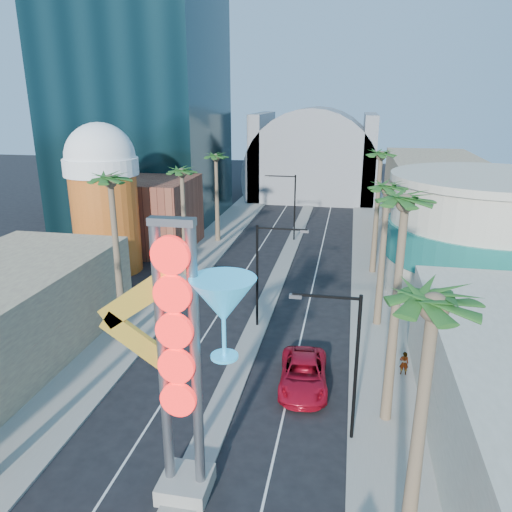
{
  "coord_description": "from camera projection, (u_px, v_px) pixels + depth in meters",
  "views": [
    {
      "loc": [
        6.44,
        -14.02,
        16.85
      ],
      "look_at": [
        -0.34,
        21.32,
        5.23
      ],
      "focal_mm": 35.0,
      "sensor_mm": 36.0,
      "label": 1
    }
  ],
  "objects": [
    {
      "name": "streetlight_2",
      "position": [
        347.0,
        355.0,
        24.22
      ],
      "size": [
        3.45,
        0.25,
        8.0
      ],
      "color": "black",
      "rests_on": "ground"
    },
    {
      "name": "pedestrian_a",
      "position": [
        404.0,
        363.0,
        31.08
      ],
      "size": [
        0.57,
        0.38,
        1.56
      ],
      "primitive_type": "imported",
      "rotation": [
        0.0,
        0.0,
        3.15
      ],
      "color": "gray",
      "rests_on": "sidewalk_east"
    },
    {
      "name": "streetlight_0",
      "position": [
        264.0,
        267.0,
        36.52
      ],
      "size": [
        3.79,
        0.25,
        8.0
      ],
      "color": "black",
      "rests_on": "ground"
    },
    {
      "name": "palm_1",
      "position": [
        111.0,
        192.0,
        32.67
      ],
      "size": [
        2.4,
        2.4,
        12.7
      ],
      "color": "brown",
      "rests_on": "ground"
    },
    {
      "name": "red_pickup",
      "position": [
        303.0,
        374.0,
        30.03
      ],
      "size": [
        3.27,
        6.29,
        1.69
      ],
      "primitive_type": "imported",
      "rotation": [
        0.0,
        0.0,
        0.08
      ],
      "color": "#B80E24",
      "rests_on": "ground"
    },
    {
      "name": "beer_mug",
      "position": [
        104.0,
        193.0,
        48.1
      ],
      "size": [
        7.0,
        7.0,
        14.5
      ],
      "color": "#A85216",
      "rests_on": "ground"
    },
    {
      "name": "palm_7",
      "position": [
        380.0,
        163.0,
        46.27
      ],
      "size": [
        2.4,
        2.4,
        12.7
      ],
      "color": "brown",
      "rests_on": "ground"
    },
    {
      "name": "streetlight_1",
      "position": [
        290.0,
        201.0,
        59.15
      ],
      "size": [
        3.79,
        0.25,
        8.0
      ],
      "color": "black",
      "rests_on": "ground"
    },
    {
      "name": "palm_2",
      "position": [
        182.0,
        179.0,
        46.17
      ],
      "size": [
        2.4,
        2.4,
        11.2
      ],
      "color": "brown",
      "rests_on": "ground"
    },
    {
      "name": "palm_3",
      "position": [
        216.0,
        162.0,
        57.38
      ],
      "size": [
        2.4,
        2.4,
        11.2
      ],
      "color": "brown",
      "rests_on": "ground"
    },
    {
      "name": "median",
      "position": [
        288.0,
        255.0,
        54.92
      ],
      "size": [
        1.6,
        84.0,
        0.15
      ],
      "primitive_type": "cube",
      "color": "gray",
      "rests_on": "ground"
    },
    {
      "name": "palm_4",
      "position": [
        431.0,
        327.0,
        14.63
      ],
      "size": [
        2.4,
        2.4,
        12.2
      ],
      "color": "brown",
      "rests_on": "ground"
    },
    {
      "name": "palm_6",
      "position": [
        387.0,
        198.0,
        35.33
      ],
      "size": [
        2.4,
        2.4,
        11.7
      ],
      "color": "brown",
      "rests_on": "ground"
    },
    {
      "name": "pedestrian_b",
      "position": [
        431.0,
        403.0,
        26.95
      ],
      "size": [
        0.95,
        0.84,
        1.65
      ],
      "primitive_type": "imported",
      "rotation": [
        0.0,
        0.0,
        2.83
      ],
      "color": "gray",
      "rests_on": "sidewalk_east"
    },
    {
      "name": "filler_east",
      "position": [
        431.0,
        199.0,
        59.88
      ],
      "size": [
        10.0,
        20.0,
        10.0
      ],
      "primitive_type": "cube",
      "color": "#8D705B",
      "rests_on": "ground"
    },
    {
      "name": "sidewalk_west",
      "position": [
        197.0,
        258.0,
        53.82
      ],
      "size": [
        5.0,
        100.0,
        0.15
      ],
      "primitive_type": "cube",
      "color": "gray",
      "rests_on": "ground"
    },
    {
      "name": "canopy",
      "position": [
        314.0,
        172.0,
        85.39
      ],
      "size": [
        22.0,
        16.0,
        22.0
      ],
      "color": "slate",
      "rests_on": "ground"
    },
    {
      "name": "neon_sign",
      "position": [
        198.0,
        347.0,
        19.81
      ],
      "size": [
        6.53,
        2.6,
        12.55
      ],
      "color": "gray",
      "rests_on": "ground"
    },
    {
      "name": "palm_5",
      "position": [
        404.0,
        218.0,
        23.7
      ],
      "size": [
        2.4,
        2.4,
        13.2
      ],
      "color": "brown",
      "rests_on": "ground"
    },
    {
      "name": "sidewalk_east",
      "position": [
        377.0,
        269.0,
        50.41
      ],
      "size": [
        5.0,
        100.0,
        0.15
      ],
      "primitive_type": "cube",
      "color": "gray",
      "rests_on": "ground"
    },
    {
      "name": "hotel_tower",
      "position": [
        136.0,
        29.0,
        64.29
      ],
      "size": [
        20.0,
        20.0,
        50.0
      ],
      "primitive_type": "cube",
      "color": "black",
      "rests_on": "ground"
    },
    {
      "name": "brick_filler_west",
      "position": [
        148.0,
        214.0,
        56.58
      ],
      "size": [
        10.0,
        10.0,
        8.0
      ],
      "primitive_type": "cube",
      "color": "brown",
      "rests_on": "ground"
    },
    {
      "name": "turquoise_building",
      "position": [
        485.0,
        238.0,
        42.63
      ],
      "size": [
        16.6,
        16.6,
        10.6
      ],
      "color": "#AFAA94",
      "rests_on": "ground"
    }
  ]
}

